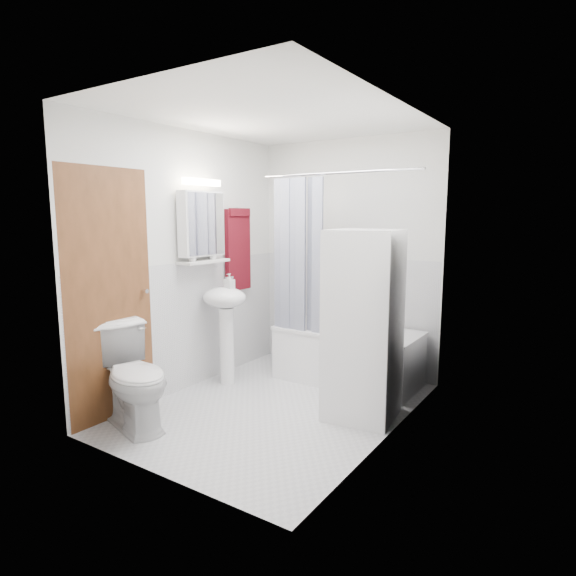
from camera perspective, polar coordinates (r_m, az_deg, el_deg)
The scene contains 20 objects.
floor at distance 4.25m, azimuth -1.40°, elevation -13.95°, with size 2.60×2.60×0.00m, color silver.
room_walls at distance 3.92m, azimuth -1.48°, elevation 6.53°, with size 2.60×2.60×2.60m.
wainscot at distance 4.29m, azimuth 0.81°, elevation -5.26°, with size 1.98×2.58×2.58m.
door at distance 4.21m, azimuth -16.53°, elevation -0.35°, with size 0.05×2.00×2.00m.
bathtub at distance 4.80m, azimuth 7.08°, elevation -7.64°, with size 1.38×0.66×0.53m.
tub_spout at distance 4.89m, azimuth 11.02°, elevation -0.71°, with size 0.04×0.04×0.12m, color silver.
curtain_rod at distance 4.38m, azimuth 5.90°, elevation 13.43°, with size 0.02×0.02×1.56m, color silver.
shower_curtain at distance 4.59m, azimuth 1.23°, elevation 3.87°, with size 0.55×0.02×1.45m.
sink at distance 4.66m, azimuth -7.45°, elevation -2.91°, with size 0.44×0.37×1.04m.
medicine_cabinet at distance 4.57m, azimuth -10.19°, elevation 7.68°, with size 0.13×0.50×0.71m.
shelf at distance 4.58m, azimuth -9.93°, elevation 3.11°, with size 0.18×0.54×0.03m, color silver.
shower_caddy at distance 4.82m, azimuth 11.62°, elevation 2.74°, with size 0.22×0.06×0.02m, color silver.
towel at distance 5.03m, azimuth -5.95°, elevation 4.73°, with size 0.07×0.36×0.86m.
washer_dryer at distance 3.90m, azimuth 8.89°, elevation -4.36°, with size 0.61×0.60×1.52m.
toilet at distance 3.96m, azimuth -17.91°, elevation -10.03°, with size 0.45×0.80×0.78m, color white.
soap_pump at distance 4.60m, azimuth -6.94°, elevation 0.07°, with size 0.08×0.17×0.08m, color gray.
shelf_bottle at distance 4.47m, azimuth -11.27°, elevation 3.56°, with size 0.07×0.18×0.07m, color gray.
shelf_cup at distance 4.66m, azimuth -8.94°, elevation 4.01°, with size 0.10×0.09×0.10m, color gray.
shampoo_a at distance 4.86m, azimuth 10.37°, elevation 3.72°, with size 0.13×0.17×0.13m, color gray.
shampoo_b at distance 4.82m, azimuth 11.68°, elevation 3.33°, with size 0.08×0.21×0.08m, color #252D95.
Camera 1 is at (2.24, -3.22, 1.63)m, focal length 30.00 mm.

